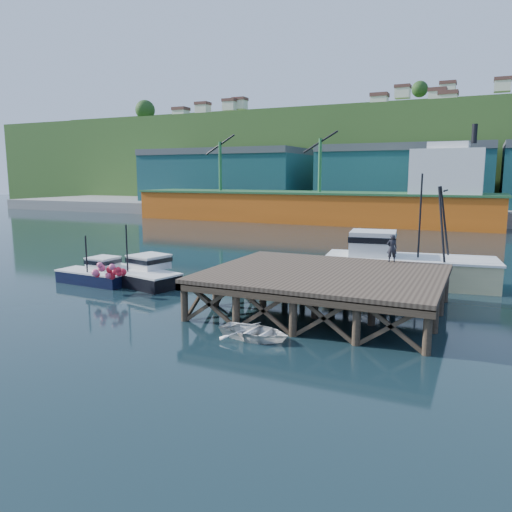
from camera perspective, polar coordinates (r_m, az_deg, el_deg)
The scene contains 12 objects.
ground at distance 28.96m, azimuth -2.75°, elevation -5.03°, with size 300.00×300.00×0.00m, color black.
wharf at distance 26.32m, azimuth 7.73°, elevation -2.21°, with size 12.00×10.00×2.62m.
far_quay at distance 95.97m, azimuth 16.95°, elevation 5.17°, with size 160.00×40.00×2.00m, color gray.
warehouse_left at distance 101.89m, azimuth -3.43°, elevation 8.86°, with size 32.00×16.00×9.00m, color #17474F.
warehouse_mid at distance 90.82m, azimuth 16.67°, elevation 8.45°, with size 28.00×16.00×9.00m, color #17474F.
cargo_ship at distance 76.07m, azimuth 8.35°, elevation 6.26°, with size 55.50×10.00×13.75m.
hillside at distance 125.62m, azimuth 19.09°, elevation 10.50°, with size 220.00×50.00×22.00m, color #2D511E.
boat_navy at distance 34.95m, azimuth -17.82°, elevation -1.89°, with size 5.30×2.93×3.26m.
boat_black at distance 33.85m, azimuth -13.21°, elevation -1.90°, with size 6.86×5.69×4.01m.
trawler at distance 34.15m, azimuth 16.78°, elevation -0.67°, with size 11.21×5.24×7.23m.
dinghy at distance 22.11m, azimuth -0.15°, elevation -8.65°, with size 2.34×3.27×0.68m, color silver.
dockworker at distance 29.97m, azimuth 15.27°, elevation 0.86°, with size 0.59×0.39×1.61m, color black.
Camera 1 is at (12.97, -24.89, 7.12)m, focal length 35.00 mm.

